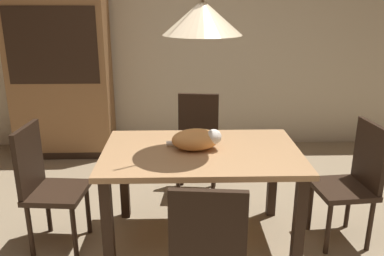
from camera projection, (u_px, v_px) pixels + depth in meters
The scene contains 9 objects.
back_wall at pixel (184, 27), 4.74m from camera, with size 6.40×0.10×2.90m, color beige.
dining_table at pixel (201, 163), 2.88m from camera, with size 1.40×0.90×0.75m.
chair_far_back at pixel (198, 140), 3.75m from camera, with size 0.44×0.44×0.93m.
chair_right_side at pixel (354, 178), 2.96m from camera, with size 0.44×0.44×0.93m.
chair_left_side at pixel (45, 182), 2.90m from camera, with size 0.43×0.43×0.93m.
chair_near_front at pixel (208, 254), 2.09m from camera, with size 0.44×0.44×0.93m.
cat_sleeping at pixel (197, 139), 2.83m from camera, with size 0.39×0.26×0.16m.
pendant_lamp at pixel (202, 17), 2.56m from camera, with size 0.52×0.52×1.30m.
hutch_bookcase at pixel (61, 80), 4.56m from camera, with size 1.12×0.45×1.85m.
Camera 1 is at (-0.04, -2.23, 1.78)m, focal length 37.50 mm.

